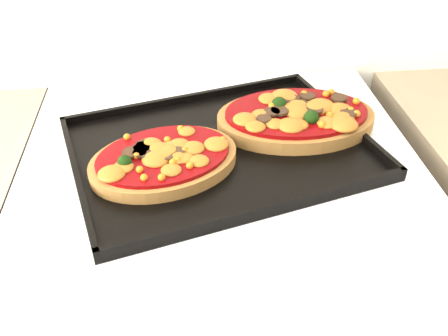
{
  "coord_description": "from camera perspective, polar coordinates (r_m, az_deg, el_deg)",
  "views": [
    {
      "loc": [
        -0.09,
        1.13,
        1.34
      ],
      "look_at": [
        -0.03,
        1.69,
        0.92
      ],
      "focal_mm": 40.0,
      "sensor_mm": 36.0,
      "label": 1
    }
  ],
  "objects": [
    {
      "name": "baking_tray",
      "position": [
        0.74,
        -0.41,
        2.43
      ],
      "size": [
        0.49,
        0.42,
        0.02
      ],
      "primitive_type": "cube",
      "rotation": [
        0.0,
        0.0,
        0.27
      ],
      "color": "black",
      "rests_on": "stove"
    },
    {
      "name": "pizza_left",
      "position": [
        0.7,
        -6.89,
        1.13
      ],
      "size": [
        0.25,
        0.21,
        0.03
      ],
      "primitive_type": null,
      "rotation": [
        0.0,
        0.0,
        0.32
      ],
      "color": "#A66D39",
      "rests_on": "baking_tray"
    },
    {
      "name": "pizza_right",
      "position": [
        0.79,
        8.23,
        5.91
      ],
      "size": [
        0.25,
        0.17,
        0.04
      ],
      "primitive_type": null,
      "rotation": [
        0.0,
        0.0,
        0.01
      ],
      "color": "#A66D39",
      "rests_on": "baking_tray"
    }
  ]
}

